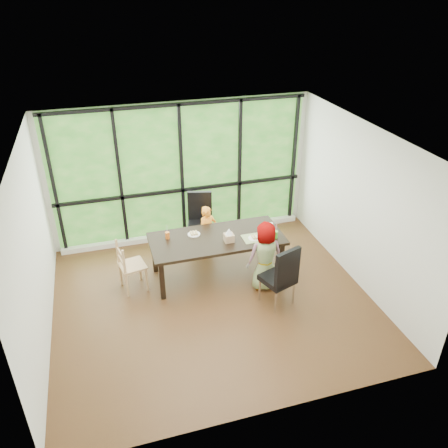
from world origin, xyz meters
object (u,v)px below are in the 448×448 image
at_px(chair_window_leather, 200,222).
at_px(plate_near, 254,238).
at_px(orange_cup, 167,235).
at_px(child_toddler, 208,232).
at_px(chair_end_beech, 132,265).
at_px(dining_table, 217,256).
at_px(green_cup, 276,234).
at_px(child_older, 265,256).
at_px(tissue_box, 229,238).
at_px(chair_interior_leather, 278,275).
at_px(white_mug, 271,225).
at_px(plate_far, 194,234).

xyz_separation_m(chair_window_leather, plate_near, (0.65, -1.20, 0.22)).
bearing_deg(chair_window_leather, orange_cup, -118.89).
bearing_deg(child_toddler, chair_end_beech, -179.99).
bearing_deg(dining_table, child_toddler, 90.00).
distance_m(chair_end_beech, plate_near, 2.08).
relative_size(orange_cup, green_cup, 0.92).
bearing_deg(chair_window_leather, child_older, -50.07).
bearing_deg(tissue_box, dining_table, 133.98).
xyz_separation_m(chair_interior_leather, white_mug, (0.31, 1.10, 0.25)).
relative_size(chair_window_leather, plate_near, 5.22).
distance_m(chair_interior_leather, child_toddler, 1.77).
relative_size(chair_end_beech, child_toddler, 0.87).
bearing_deg(chair_end_beech, child_older, -116.87).
relative_size(chair_interior_leather, child_older, 0.89).
height_order(green_cup, tissue_box, tissue_box).
distance_m(chair_window_leather, child_older, 1.71).
height_order(chair_window_leather, orange_cup, chair_window_leather).
bearing_deg(chair_window_leather, chair_interior_leather, -54.26).
xyz_separation_m(chair_interior_leather, chair_end_beech, (-2.15, 1.03, -0.09)).
distance_m(child_older, plate_near, 0.39).
bearing_deg(child_older, plate_far, -37.83).
height_order(chair_interior_leather, tissue_box, chair_interior_leather).
distance_m(dining_table, plate_far, 0.55).
relative_size(chair_window_leather, child_toddler, 1.05).
distance_m(dining_table, green_cup, 1.09).
bearing_deg(chair_end_beech, white_mug, -99.98).
relative_size(child_older, white_mug, 15.80).
bearing_deg(dining_table, chair_interior_leather, -55.38).
bearing_deg(child_older, chair_end_beech, -16.00).
relative_size(child_toddler, plate_near, 4.98).
bearing_deg(plate_near, plate_far, 156.27).
xyz_separation_m(child_toddler, green_cup, (0.95, -0.89, 0.30)).
distance_m(chair_interior_leather, tissue_box, 1.04).
relative_size(chair_end_beech, plate_near, 4.35).
bearing_deg(chair_interior_leather, orange_cup, -58.97).
bearing_deg(child_older, dining_table, -40.99).
xyz_separation_m(dining_table, chair_window_leather, (-0.06, 0.98, 0.17)).
bearing_deg(orange_cup, chair_window_leather, 46.15).
height_order(orange_cup, white_mug, orange_cup).
bearing_deg(tissue_box, green_cup, -8.40).
xyz_separation_m(chair_end_beech, white_mug, (2.45, 0.07, 0.34)).
bearing_deg(child_toddler, dining_table, -112.31).
distance_m(chair_end_beech, white_mug, 2.48).
relative_size(chair_end_beech, child_older, 0.74).
xyz_separation_m(chair_end_beech, plate_near, (2.04, -0.23, 0.31)).
xyz_separation_m(chair_end_beech, orange_cup, (0.64, 0.19, 0.36)).
bearing_deg(child_toddler, tissue_box, -100.31).
bearing_deg(dining_table, chair_window_leather, 93.23).
xyz_separation_m(dining_table, white_mug, (1.01, 0.08, 0.41)).
bearing_deg(plate_near, chair_window_leather, 118.69).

